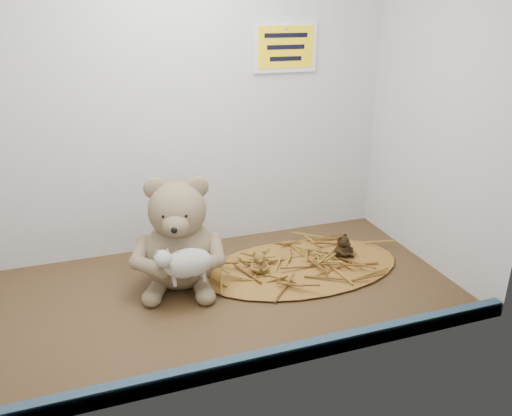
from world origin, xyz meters
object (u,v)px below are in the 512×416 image
object	(u,v)px
main_teddy	(179,233)
toy_lamb	(188,263)
mini_teddy_tan	(259,261)
mini_teddy_brown	(343,246)

from	to	relation	value
main_teddy	toy_lamb	world-z (taller)	main_teddy
mini_teddy_tan	mini_teddy_brown	size ratio (longest dim) A/B	0.93
main_teddy	toy_lamb	size ratio (longest dim) A/B	1.89
toy_lamb	mini_teddy_tan	bearing A→B (deg)	19.96
mini_teddy_tan	toy_lamb	bearing A→B (deg)	-152.09
toy_lamb	mini_teddy_tan	distance (cm)	21.95
main_teddy	mini_teddy_tan	world-z (taller)	main_teddy
toy_lamb	mini_teddy_tan	size ratio (longest dim) A/B	2.34
mini_teddy_tan	mini_teddy_brown	xyz separation A→B (cm)	(24.44, 0.75, 0.25)
mini_teddy_tan	mini_teddy_brown	bearing A→B (deg)	9.72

